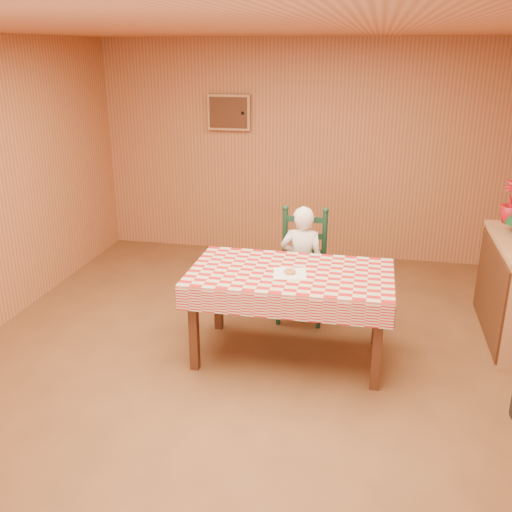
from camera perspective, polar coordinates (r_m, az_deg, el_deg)
The scene contains 7 objects.
ground at distance 4.68m, azimuth -0.51°, elevation -11.83°, with size 6.00×6.00×0.00m, color brown.
cabin_walls at distance 4.54m, azimuth 0.84°, elevation 11.87°, with size 5.10×6.05×2.65m.
dining_table at distance 4.66m, azimuth 3.47°, elevation -2.49°, with size 1.66×0.96×0.77m.
ladder_chair at distance 5.46m, azimuth 4.65°, elevation -1.17°, with size 0.44×0.40×1.08m.
seated_child at distance 5.38m, azimuth 4.59°, elevation -0.80°, with size 0.41×0.27×1.12m, color white.
napkin at distance 4.58m, azimuth 3.40°, elevation -1.76°, with size 0.26×0.26×0.00m, color white.
donut at distance 4.58m, azimuth 3.41°, elevation -1.55°, with size 0.09×0.09×0.03m, color #B98242.
Camera 1 is at (0.85, -3.88, 2.47)m, focal length 40.00 mm.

